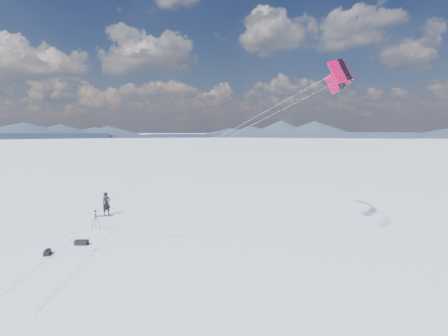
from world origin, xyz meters
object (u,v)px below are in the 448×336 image
Objects in this scene: tripod at (96,217)px; gear_bag_a at (82,242)px; gear_bag_b at (47,252)px; snowkiter at (107,215)px; snowboard at (104,216)px.

tripod is 1.66× the size of gear_bag_a.
gear_bag_a is 1.91m from gear_bag_b.
tripod is 2.02× the size of gear_bag_b.
snowkiter reaches higher than snowboard.
snowkiter is at bearing 107.45° from tripod.
gear_bag_a is (4.35, -4.81, 0.13)m from snowboard.
gear_bag_b is (4.22, -7.01, 0.12)m from snowkiter.
tripod reaches higher than gear_bag_b.
gear_bag_a is at bearing 123.83° from gear_bag_b.
snowkiter is 2.28× the size of gear_bag_a.
snowkiter is 3.90m from tripod.
snowkiter is at bearing 60.24° from snowboard.
snowkiter reaches higher than gear_bag_a.
tripod is at bearing -85.43° from snowboard.
gear_bag_b reaches higher than snowboard.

